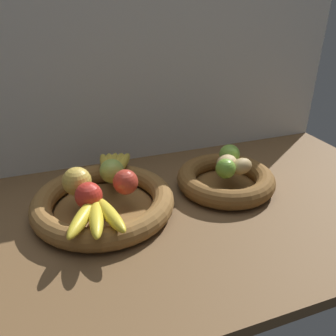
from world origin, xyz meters
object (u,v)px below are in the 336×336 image
at_px(banana_bunch_front, 96,215).
at_px(lime_far, 230,155).
at_px(potato_large, 227,163).
at_px(banana_bunch_back, 113,166).
at_px(apple_golden_left, 77,181).
at_px(apple_red_right, 126,182).
at_px(potato_small, 241,166).
at_px(fruit_bowl_right, 225,180).
at_px(apple_green_back, 112,171).
at_px(lime_near, 226,169).
at_px(apple_red_front, 89,196).
at_px(fruit_bowl_left, 104,202).

xyz_separation_m(banana_bunch_front, lime_far, (0.43, 0.16, 0.01)).
bearing_deg(banana_bunch_front, potato_large, 16.81).
bearing_deg(banana_bunch_front, banana_bunch_back, 69.36).
xyz_separation_m(apple_golden_left, apple_red_right, (0.12, -0.04, -0.00)).
bearing_deg(apple_golden_left, potato_small, -5.52).
height_order(fruit_bowl_right, apple_golden_left, apple_golden_left).
distance_m(apple_green_back, banana_bunch_front, 0.18).
height_order(apple_red_right, potato_large, apple_red_right).
height_order(banana_bunch_front, lime_near, lime_near).
relative_size(fruit_bowl_right, apple_red_front, 4.39).
bearing_deg(fruit_bowl_right, potato_large, -90.00).
xyz_separation_m(apple_red_right, banana_bunch_back, (-0.00, 0.14, -0.02)).
xyz_separation_m(potato_small, potato_large, (-0.03, 0.03, 0.00)).
bearing_deg(apple_red_right, fruit_bowl_right, 4.47).
height_order(fruit_bowl_left, banana_bunch_back, banana_bunch_back).
xyz_separation_m(fruit_bowl_left, potato_large, (0.36, -0.00, 0.05)).
height_order(fruit_bowl_left, fruit_bowl_right, same).
distance_m(banana_bunch_front, potato_large, 0.42).
relative_size(lime_near, lime_far, 0.91).
xyz_separation_m(apple_golden_left, lime_far, (0.45, 0.02, -0.01)).
height_order(fruit_bowl_right, apple_red_front, apple_red_front).
bearing_deg(fruit_bowl_right, fruit_bowl_left, -180.00).
height_order(potato_large, lime_near, lime_near).
bearing_deg(potato_small, potato_large, 135.00).
bearing_deg(fruit_bowl_left, banana_bunch_front, -105.97).
relative_size(fruit_bowl_right, potato_large, 4.28).
bearing_deg(banana_bunch_back, fruit_bowl_left, -115.32).
distance_m(apple_red_right, potato_large, 0.31).
xyz_separation_m(fruit_bowl_left, lime_near, (0.34, -0.04, 0.06)).
bearing_deg(apple_red_front, fruit_bowl_right, 8.33).
bearing_deg(potato_large, fruit_bowl_left, 180.00).
bearing_deg(apple_green_back, lime_near, -15.38).
relative_size(apple_red_front, potato_large, 0.98).
xyz_separation_m(apple_red_right, potato_large, (0.31, 0.02, -0.01)).
distance_m(apple_red_front, banana_bunch_front, 0.06).
distance_m(apple_golden_left, lime_near, 0.40).
distance_m(banana_bunch_back, lime_far, 0.35).
bearing_deg(apple_red_front, apple_green_back, 53.84).
relative_size(banana_bunch_front, lime_near, 3.12).
relative_size(fruit_bowl_right, apple_red_right, 4.43).
relative_size(apple_red_front, lime_near, 1.17).
height_order(fruit_bowl_right, apple_green_back, apple_green_back).
bearing_deg(fruit_bowl_right, lime_near, -123.69).
xyz_separation_m(fruit_bowl_left, apple_golden_left, (-0.06, 0.01, 0.07)).
bearing_deg(fruit_bowl_right, banana_bunch_back, 160.02).
xyz_separation_m(banana_bunch_front, lime_near, (0.37, 0.08, 0.01)).
bearing_deg(banana_bunch_back, banana_bunch_front, -110.64).
xyz_separation_m(banana_bunch_back, potato_small, (0.34, -0.14, 0.01)).
height_order(apple_golden_left, lime_near, apple_golden_left).
relative_size(apple_green_back, banana_bunch_front, 0.38).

